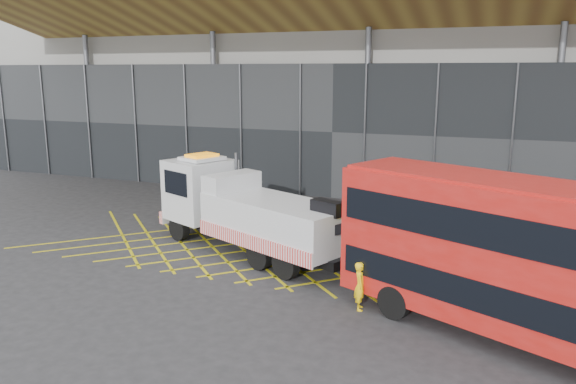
% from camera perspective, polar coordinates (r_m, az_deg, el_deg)
% --- Properties ---
extents(ground_plane, '(120.00, 120.00, 0.00)m').
position_cam_1_polar(ground_plane, '(25.03, -7.70, -5.53)').
color(ground_plane, '#272729').
extents(road_markings, '(19.96, 7.16, 0.01)m').
position_cam_1_polar(road_markings, '(24.32, -4.39, -5.96)').
color(road_markings, gold).
rests_on(road_markings, ground_plane).
extents(construction_building, '(55.00, 23.97, 18.00)m').
position_cam_1_polar(construction_building, '(40.41, 7.54, 14.09)').
color(construction_building, gray).
rests_on(construction_building, ground_plane).
extents(recovery_truck, '(11.02, 6.38, 3.97)m').
position_cam_1_polar(recovery_truck, '(23.81, -4.44, -1.78)').
color(recovery_truck, black).
rests_on(recovery_truck, ground_plane).
extents(bus_towed, '(11.46, 7.10, 4.65)m').
position_cam_1_polar(bus_towed, '(16.76, 23.56, -6.20)').
color(bus_towed, '#AD140F').
rests_on(bus_towed, ground_plane).
extents(worker, '(0.53, 0.67, 1.60)m').
position_cam_1_polar(worker, '(18.46, 7.33, -9.44)').
color(worker, yellow).
rests_on(worker, ground_plane).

